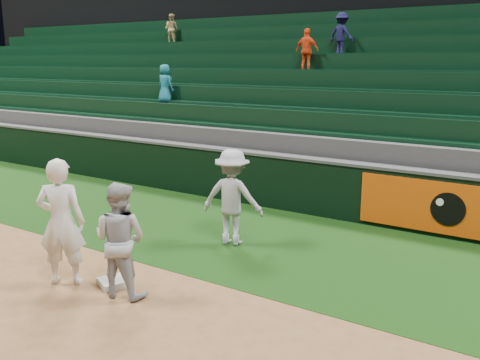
{
  "coord_description": "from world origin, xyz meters",
  "views": [
    {
      "loc": [
        5.52,
        -5.18,
        3.31
      ],
      "look_at": [
        0.51,
        2.3,
        1.3
      ],
      "focal_mm": 40.0,
      "sensor_mm": 36.0,
      "label": 1
    }
  ],
  "objects_px": {
    "first_baseman": "(61,222)",
    "baserunner": "(120,240)",
    "base_coach": "(232,197)",
    "first_base": "(114,282)"
  },
  "relations": [
    {
      "from": "first_base",
      "to": "first_baseman",
      "type": "xyz_separation_m",
      "value": [
        -0.67,
        -0.35,
        0.92
      ]
    },
    {
      "from": "baserunner",
      "to": "base_coach",
      "type": "xyz_separation_m",
      "value": [
        0.08,
        2.69,
        0.05
      ]
    },
    {
      "from": "first_base",
      "to": "base_coach",
      "type": "distance_m",
      "value": 2.71
    },
    {
      "from": "first_base",
      "to": "baserunner",
      "type": "relative_size",
      "value": 0.25
    },
    {
      "from": "first_baseman",
      "to": "baserunner",
      "type": "xyz_separation_m",
      "value": [
        1.02,
        0.19,
        -0.13
      ]
    },
    {
      "from": "baserunner",
      "to": "base_coach",
      "type": "distance_m",
      "value": 2.7
    },
    {
      "from": "first_baseman",
      "to": "base_coach",
      "type": "xyz_separation_m",
      "value": [
        1.1,
        2.89,
        -0.08
      ]
    },
    {
      "from": "baserunner",
      "to": "first_base",
      "type": "bearing_deg",
      "value": -35.59
    },
    {
      "from": "first_base",
      "to": "first_baseman",
      "type": "relative_size",
      "value": 0.22
    },
    {
      "from": "baserunner",
      "to": "base_coach",
      "type": "bearing_deg",
      "value": -102.8
    }
  ]
}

